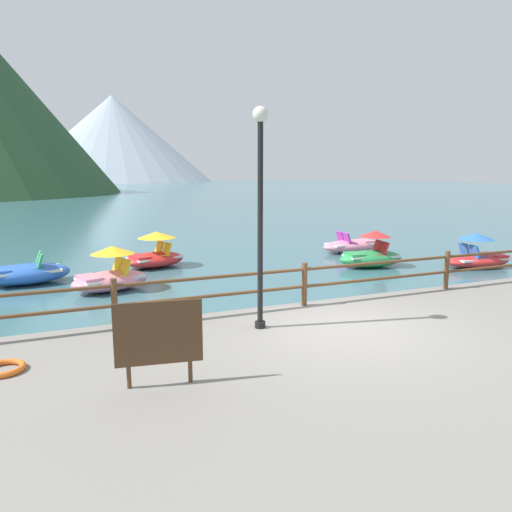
% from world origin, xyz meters
% --- Properties ---
extents(ground_plane, '(200.00, 200.00, 0.00)m').
position_xyz_m(ground_plane, '(0.00, 40.00, 0.00)').
color(ground_plane, '#3D6B75').
extents(promenade_dock, '(28.00, 8.00, 0.40)m').
position_xyz_m(promenade_dock, '(0.00, -2.20, 0.20)').
color(promenade_dock, gray).
rests_on(promenade_dock, ground).
extents(dock_railing, '(23.92, 0.12, 0.95)m').
position_xyz_m(dock_railing, '(0.00, 1.55, 0.98)').
color(dock_railing, brown).
rests_on(dock_railing, promenade_dock).
extents(lamp_post, '(0.28, 0.28, 4.00)m').
position_xyz_m(lamp_post, '(-1.45, 0.55, 2.81)').
color(lamp_post, black).
rests_on(lamp_post, promenade_dock).
extents(sign_board, '(1.17, 0.22, 1.19)m').
position_xyz_m(sign_board, '(-3.65, -1.16, 1.13)').
color(sign_board, beige).
rests_on(sign_board, promenade_dock).
extents(life_ring, '(0.61, 0.61, 0.09)m').
position_xyz_m(life_ring, '(-5.69, 0.15, 0.45)').
color(life_ring, orange).
rests_on(life_ring, promenade_dock).
extents(pedal_boat_0, '(2.43, 1.41, 1.27)m').
position_xyz_m(pedal_boat_0, '(5.04, 6.13, 0.42)').
color(pedal_boat_0, green).
rests_on(pedal_boat_0, ground).
extents(pedal_boat_1, '(2.42, 1.93, 1.22)m').
position_xyz_m(pedal_boat_1, '(-1.91, 8.98, 0.43)').
color(pedal_boat_1, red).
rests_on(pedal_boat_1, ground).
extents(pedal_boat_2, '(2.61, 1.48, 1.19)m').
position_xyz_m(pedal_boat_2, '(8.47, 4.76, 0.38)').
color(pedal_boat_2, red).
rests_on(pedal_boat_2, ground).
extents(pedal_boat_3, '(2.43, 1.84, 1.24)m').
position_xyz_m(pedal_boat_3, '(-3.65, 6.15, 0.42)').
color(pedal_boat_3, pink).
rests_on(pedal_boat_3, ground).
extents(pedal_boat_4, '(2.53, 1.62, 0.91)m').
position_xyz_m(pedal_boat_4, '(-5.88, 7.88, 0.31)').
color(pedal_boat_4, blue).
rests_on(pedal_boat_4, ground).
extents(pedal_boat_5, '(2.56, 1.24, 0.85)m').
position_xyz_m(pedal_boat_5, '(6.10, 8.99, 0.27)').
color(pedal_boat_5, pink).
rests_on(pedal_boat_5, ground).
extents(distant_peak, '(59.83, 59.83, 25.97)m').
position_xyz_m(distant_peak, '(10.77, 148.06, 12.99)').
color(distant_peak, '#9EADBC').
rests_on(distant_peak, ground).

